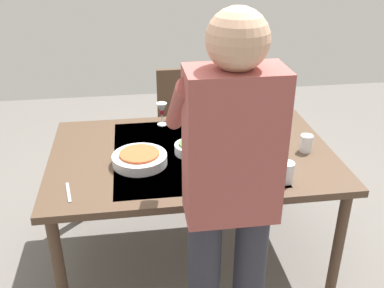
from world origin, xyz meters
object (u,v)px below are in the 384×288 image
at_px(person_server, 230,193).
at_px(water_cup_far_right, 286,172).
at_px(water_cup_near_left, 268,114).
at_px(serving_bowl_pasta, 140,158).
at_px(wine_glass_left, 162,110).
at_px(water_cup_far_left, 306,143).
at_px(wine_glass_right, 284,135).
at_px(dining_table, 192,161).
at_px(dinner_plate_near, 248,177).
at_px(side_bowl_salad, 190,148).
at_px(wine_bottle, 208,149).
at_px(water_cup_near_right, 233,115).
at_px(chair_near, 184,121).

relative_size(person_server, water_cup_far_right, 15.37).
bearing_deg(water_cup_far_right, person_server, 45.98).
relative_size(water_cup_near_left, serving_bowl_pasta, 0.35).
xyz_separation_m(wine_glass_left, water_cup_far_left, (-0.79, 0.48, -0.06)).
xyz_separation_m(wine_glass_right, water_cup_far_right, (0.09, 0.33, -0.05)).
xyz_separation_m(person_server, wine_glass_right, (-0.48, -0.73, -0.12)).
bearing_deg(dining_table, person_server, 92.65).
bearing_deg(water_cup_far_left, dinner_plate_near, 31.59).
relative_size(person_server, water_cup_far_left, 17.19).
height_order(side_bowl_salad, dinner_plate_near, side_bowl_salad).
height_order(water_cup_far_left, serving_bowl_pasta, water_cup_far_left).
bearing_deg(wine_bottle, wine_glass_left, -72.00).
bearing_deg(water_cup_near_right, water_cup_far_left, 123.91).
height_order(person_server, dinner_plate_near, person_server).
xyz_separation_m(chair_near, side_bowl_salad, (0.08, 0.93, 0.24)).
height_order(wine_glass_left, wine_glass_right, same).
distance_m(chair_near, serving_bowl_pasta, 1.11).
height_order(chair_near, wine_glass_left, chair_near).
bearing_deg(wine_glass_left, chair_near, -112.17).
bearing_deg(dining_table, side_bowl_salad, 47.76).
distance_m(water_cup_near_left, side_bowl_salad, 0.68).
relative_size(dining_table, side_bowl_salad, 8.99).
height_order(water_cup_far_right, serving_bowl_pasta, water_cup_far_right).
relative_size(person_server, serving_bowl_pasta, 5.63).
relative_size(water_cup_near_right, water_cup_far_right, 0.84).
bearing_deg(water_cup_near_left, wine_glass_right, 84.59).
bearing_deg(wine_glass_right, water_cup_far_right, 74.29).
height_order(water_cup_far_right, dinner_plate_near, water_cup_far_right).
distance_m(water_cup_near_right, water_cup_far_right, 0.79).
height_order(wine_bottle, dinner_plate_near, wine_bottle).
distance_m(wine_bottle, side_bowl_salad, 0.21).
distance_m(chair_near, wine_bottle, 1.16).
bearing_deg(side_bowl_salad, wine_glass_right, 174.50).
xyz_separation_m(water_cup_near_left, serving_bowl_pasta, (0.86, 0.46, -0.02)).
distance_m(dining_table, water_cup_far_left, 0.67).
bearing_deg(water_cup_near_right, dining_table, 49.95).
bearing_deg(wine_glass_right, dinner_plate_near, 44.22).
xyz_separation_m(wine_glass_right, water_cup_near_left, (-0.04, -0.42, -0.05)).
xyz_separation_m(water_cup_near_right, side_bowl_salad, (0.34, 0.41, -0.01)).
relative_size(person_server, dinner_plate_near, 7.34).
distance_m(person_server, wine_glass_right, 0.88).
bearing_deg(wine_glass_left, person_server, 98.33).
bearing_deg(water_cup_near_right, dinner_plate_near, 83.23).
relative_size(wine_glass_right, water_cup_far_left, 1.54).
relative_size(chair_near, water_cup_near_right, 9.84).
height_order(wine_glass_left, serving_bowl_pasta, wine_glass_left).
distance_m(water_cup_far_right, serving_bowl_pasta, 0.79).
relative_size(dining_table, chair_near, 1.78).
relative_size(wine_bottle, wine_glass_right, 1.96).
relative_size(wine_bottle, water_cup_near_left, 2.82).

